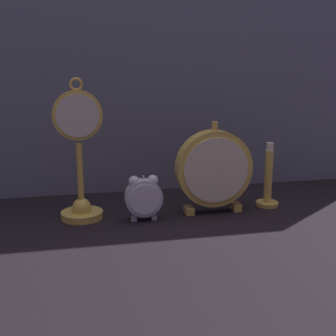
{
  "coord_description": "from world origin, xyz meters",
  "views": [
    {
      "loc": [
        -0.22,
        -0.94,
        0.37
      ],
      "look_at": [
        0.0,
        0.08,
        0.12
      ],
      "focal_mm": 50.0,
      "sensor_mm": 36.0,
      "label": 1
    }
  ],
  "objects_px": {
    "pocket_watch_on_stand": "(80,163)",
    "brass_candlestick": "(268,184)",
    "mantel_clock_silver": "(214,169)",
    "alarm_clock_twin_bell": "(144,196)"
  },
  "relations": [
    {
      "from": "pocket_watch_on_stand",
      "to": "brass_candlestick",
      "type": "xyz_separation_m",
      "value": [
        0.46,
        -0.0,
        -0.08
      ]
    },
    {
      "from": "mantel_clock_silver",
      "to": "brass_candlestick",
      "type": "distance_m",
      "value": 0.16
    },
    {
      "from": "pocket_watch_on_stand",
      "to": "brass_candlestick",
      "type": "relative_size",
      "value": 2.0
    },
    {
      "from": "alarm_clock_twin_bell",
      "to": "mantel_clock_silver",
      "type": "height_order",
      "value": "mantel_clock_silver"
    },
    {
      "from": "pocket_watch_on_stand",
      "to": "mantel_clock_silver",
      "type": "bearing_deg",
      "value": -4.51
    },
    {
      "from": "alarm_clock_twin_bell",
      "to": "brass_candlestick",
      "type": "distance_m",
      "value": 0.33
    },
    {
      "from": "alarm_clock_twin_bell",
      "to": "mantel_clock_silver",
      "type": "xyz_separation_m",
      "value": [
        0.17,
        0.02,
        0.05
      ]
    },
    {
      "from": "alarm_clock_twin_bell",
      "to": "brass_candlestick",
      "type": "bearing_deg",
      "value": 7.4
    },
    {
      "from": "pocket_watch_on_stand",
      "to": "brass_candlestick",
      "type": "bearing_deg",
      "value": -0.47
    },
    {
      "from": "pocket_watch_on_stand",
      "to": "alarm_clock_twin_bell",
      "type": "xyz_separation_m",
      "value": [
        0.14,
        -0.05,
        -0.07
      ]
    }
  ]
}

